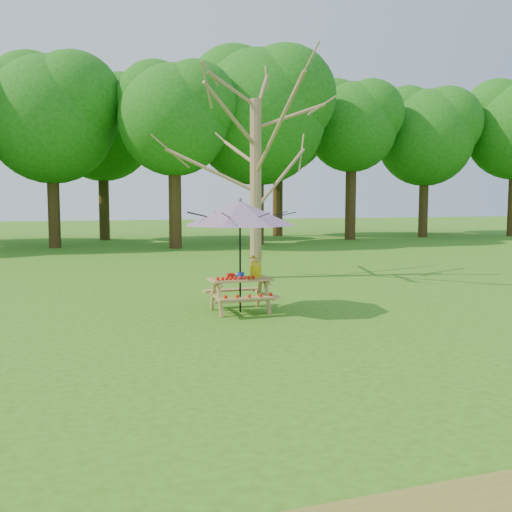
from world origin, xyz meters
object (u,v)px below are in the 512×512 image
object	(u,v)px
picnic_table	(240,296)
patio_umbrella	(240,213)
flower_bucket	(256,264)
bare_tree	(256,23)

from	to	relation	value
picnic_table	patio_umbrella	distance (m)	1.62
patio_umbrella	flower_bucket	world-z (taller)	patio_umbrella
bare_tree	picnic_table	bearing A→B (deg)	-112.02
bare_tree	flower_bucket	distance (m)	7.79
picnic_table	flower_bucket	bearing A→B (deg)	11.71
bare_tree	flower_bucket	size ratio (longest dim) A/B	22.76
picnic_table	flower_bucket	distance (m)	0.71
patio_umbrella	flower_bucket	bearing A→B (deg)	11.27
patio_umbrella	picnic_table	bearing A→B (deg)	-95.19
bare_tree	patio_umbrella	distance (m)	7.16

